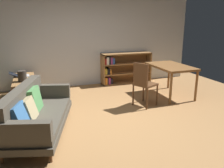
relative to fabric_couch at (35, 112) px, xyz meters
The scene contains 9 objects.
ground_plane 1.38m from the fabric_couch, ahead, with size 8.16×8.16×0.00m, color #9E7042.
back_wall_panel 3.19m from the fabric_couch, 64.06° to the left, with size 6.80×0.10×2.70m, color silver.
fabric_couch is the anchor object (origin of this frame).
media_console 1.84m from the fabric_couch, 96.05° to the left, with size 0.46×1.34×0.53m.
open_laptop 2.10m from the fabric_couch, 97.53° to the left, with size 0.46×0.31×0.12m.
desk_speaker 1.59m from the fabric_couch, 97.69° to the left, with size 0.19×0.19×0.24m.
dining_table 3.40m from the fabric_couch, 17.64° to the left, with size 0.78×1.25×0.77m.
dining_chair_near 2.33m from the fabric_couch, 13.84° to the left, with size 0.54×0.55×0.97m.
bookshelf 3.61m from the fabric_couch, 44.68° to the left, with size 1.52×0.34×0.91m.
Camera 1 is at (-1.28, -3.78, 1.83)m, focal length 36.98 mm.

